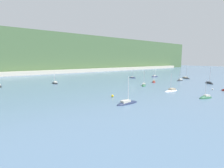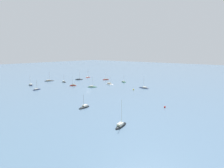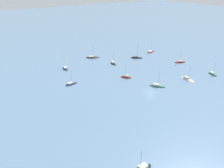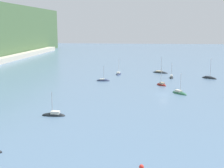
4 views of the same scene
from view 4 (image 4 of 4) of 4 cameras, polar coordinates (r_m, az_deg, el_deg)
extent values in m
plane|color=slate|center=(103.29, 9.42, -1.92)|extent=(600.00, 600.00, 0.00)
ellipsoid|color=#232D4C|center=(127.25, -1.63, 0.57)|extent=(2.34, 5.54, 1.66)
cube|color=beige|center=(127.16, -1.83, 0.87)|extent=(1.49, 2.05, 0.46)
cylinder|color=#B2B2B7|center=(126.71, -1.52, 2.05)|extent=(0.14, 0.14, 5.72)
ellipsoid|color=maroon|center=(119.10, 9.02, -0.25)|extent=(4.89, 4.44, 1.71)
cube|color=tan|center=(118.65, 9.16, 0.13)|extent=(2.13, 2.05, 0.78)
cylinder|color=silver|center=(118.64, 8.99, 1.55)|extent=(0.14, 0.14, 6.57)
ellipsoid|color=black|center=(150.96, 8.82, 2.03)|extent=(6.35, 8.20, 1.53)
cube|color=tan|center=(151.15, 8.62, 2.31)|extent=(3.10, 3.42, 0.56)
cylinder|color=#B2B2B7|center=(150.25, 9.00, 3.53)|extent=(0.14, 0.14, 7.20)
ellipsoid|color=black|center=(136.83, 10.81, 1.09)|extent=(5.56, 2.17, 1.29)
cube|color=silver|center=(137.14, 10.82, 1.44)|extent=(2.06, 1.35, 0.87)
cylinder|color=#B2B2B7|center=(136.05, 10.85, 2.51)|extent=(0.14, 0.14, 6.20)
ellipsoid|color=black|center=(79.58, -10.63, -5.72)|extent=(2.03, 5.95, 1.55)
cube|color=silver|center=(79.22, -10.32, -5.16)|extent=(1.41, 2.14, 0.80)
cylinder|color=#B2B2B7|center=(78.83, -10.92, -3.46)|extent=(0.14, 0.14, 5.60)
ellipsoid|color=#232D4C|center=(144.17, 1.22, 1.75)|extent=(6.19, 2.60, 1.80)
cube|color=silver|center=(143.58, 1.18, 2.06)|extent=(2.30, 1.60, 0.74)
cylinder|color=silver|center=(143.92, 1.25, 3.31)|extent=(0.14, 0.14, 6.84)
ellipsoid|color=black|center=(139.50, 17.35, 0.97)|extent=(5.88, 6.55, 1.80)
cube|color=#333842|center=(139.64, 17.17, 1.30)|extent=(2.66, 2.80, 0.48)
cylinder|color=#B2B2B7|center=(138.69, 17.58, 2.83)|extent=(0.14, 0.14, 8.21)
ellipsoid|color=#2D6647|center=(105.54, 12.25, -1.75)|extent=(6.20, 5.44, 1.65)
cube|color=beige|center=(105.73, 12.07, -1.27)|extent=(2.62, 2.45, 0.74)
cylinder|color=silver|center=(104.61, 12.45, 0.18)|extent=(0.14, 0.14, 6.42)
sphere|color=red|center=(50.61, 5.40, -14.85)|extent=(0.76, 0.76, 0.76)
camera|label=1|loc=(76.90, 63.76, -2.77)|focal=28.00mm
camera|label=2|loc=(73.81, -70.60, 5.10)|focal=28.00mm
camera|label=3|loc=(69.44, -42.59, 22.76)|focal=35.00mm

